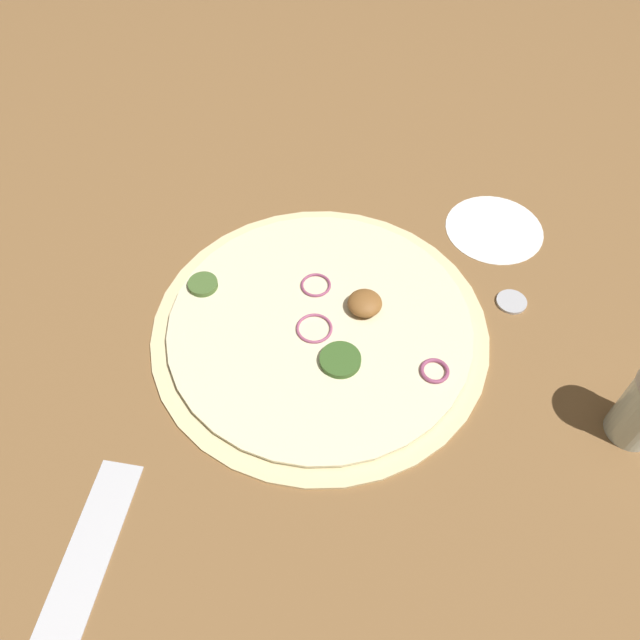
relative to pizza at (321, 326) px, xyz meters
The scene contains 4 objects.
ground_plane 0.01m from the pizza, 38.80° to the right, with size 3.00×3.00×0.00m, color brown.
pizza is the anchor object (origin of this frame).
loose_cap 0.22m from the pizza, 137.80° to the left, with size 0.03×0.03×0.01m.
flour_patch 0.26m from the pizza, 163.52° to the left, with size 0.12×0.12×0.00m.
Camera 1 is at (0.32, 0.25, 0.55)m, focal length 35.00 mm.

